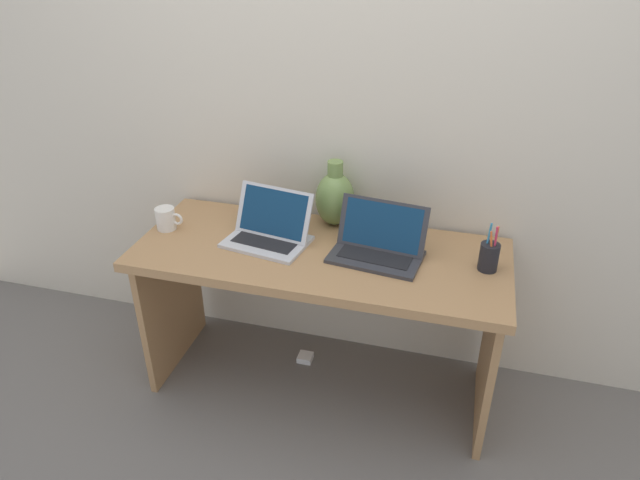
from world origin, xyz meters
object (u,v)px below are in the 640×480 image
object	(u,v)px
laptop_right	(379,243)
coffee_mug	(166,219)
laptop_left	(270,229)
power_brick	(305,357)
green_vase	(335,198)
pen_cup	(489,256)

from	to	relation	value
laptop_right	coffee_mug	distance (m)	0.92
laptop_left	power_brick	xyz separation A→B (m)	(0.11, 0.10, -0.76)
laptop_left	green_vase	xyz separation A→B (m)	(0.22, 0.22, 0.07)
laptop_right	coffee_mug	size ratio (longest dim) A/B	3.11
coffee_mug	laptop_right	bearing A→B (deg)	1.33
pen_cup	power_brick	bearing A→B (deg)	172.70
pen_cup	power_brick	distance (m)	1.09
pen_cup	coffee_mug	bearing A→B (deg)	-178.99
coffee_mug	power_brick	xyz separation A→B (m)	(0.58, 0.12, -0.75)
power_brick	laptop_right	bearing A→B (deg)	-16.35
laptop_right	coffee_mug	bearing A→B (deg)	-178.67
laptop_right	power_brick	bearing A→B (deg)	163.65
green_vase	pen_cup	xyz separation A→B (m)	(0.66, -0.21, -0.07)
coffee_mug	pen_cup	xyz separation A→B (m)	(1.35, 0.02, 0.01)
green_vase	coffee_mug	size ratio (longest dim) A/B	2.38
laptop_right	green_vase	xyz separation A→B (m)	(-0.23, 0.22, 0.07)
laptop_left	green_vase	world-z (taller)	green_vase
laptop_left	coffee_mug	distance (m)	0.47
laptop_left	laptop_right	world-z (taller)	laptop_left
pen_cup	green_vase	bearing A→B (deg)	161.94
pen_cup	power_brick	world-z (taller)	pen_cup
laptop_left	laptop_right	xyz separation A→B (m)	(0.46, 0.00, -0.00)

